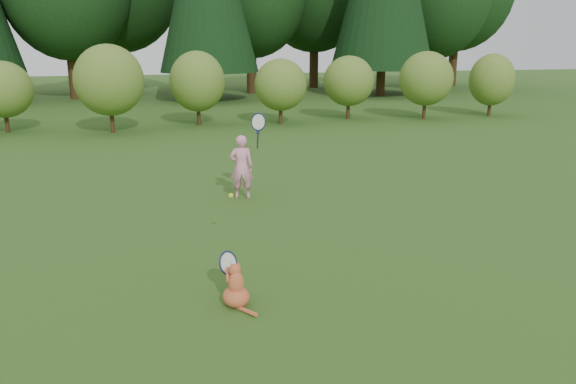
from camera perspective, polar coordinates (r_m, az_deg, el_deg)
name	(u,v)px	position (r m, az deg, el deg)	size (l,w,h in m)	color
ground	(289,254)	(8.06, 0.09, -6.32)	(100.00, 100.00, 0.00)	#2C5517
shrub_row	(194,88)	(20.41, -9.54, 10.38)	(28.00, 3.00, 2.80)	#567424
child	(242,165)	(10.81, -4.68, 2.71)	(0.73, 0.49, 1.85)	pink
cat	(235,283)	(6.50, -5.36, -9.20)	(0.39, 0.75, 0.70)	#C44A25
tennis_ball	(231,196)	(8.23, -5.81, -0.36)	(0.07, 0.07, 0.07)	#C3CD18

